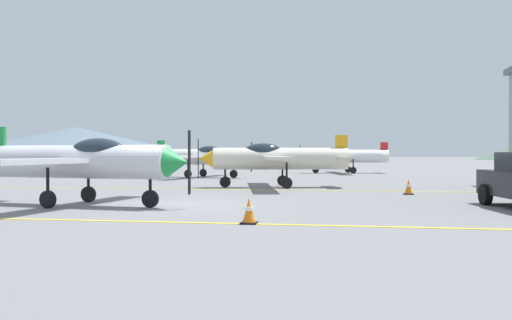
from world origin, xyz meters
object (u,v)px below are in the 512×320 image
(airplane_near, at_px, (82,161))
(airplane_mid, at_px, (275,158))
(airplane_far, at_px, (202,156))
(traffic_cone_side, at_px, (249,211))
(airplane_back, at_px, (345,156))
(traffic_cone_front, at_px, (409,187))

(airplane_near, xyz_separation_m, airplane_mid, (4.64, 9.63, 0.00))
(airplane_far, xyz_separation_m, traffic_cone_side, (7.13, -22.44, -1.08))
(airplane_far, height_order, traffic_cone_side, airplane_far)
(airplane_far, bearing_deg, airplane_back, 44.20)
(airplane_near, xyz_separation_m, airplane_back, (7.79, 27.95, 0.00))
(airplane_near, distance_m, traffic_cone_front, 11.99)
(airplane_near, xyz_separation_m, traffic_cone_front, (10.27, 6.10, -1.08))
(airplane_back, bearing_deg, airplane_mid, -99.75)
(airplane_mid, bearing_deg, airplane_near, -115.73)
(traffic_cone_front, bearing_deg, airplane_near, -149.27)
(traffic_cone_front, distance_m, traffic_cone_side, 10.52)
(airplane_near, xyz_separation_m, airplane_far, (-1.37, 19.04, 0.00))
(airplane_mid, distance_m, traffic_cone_front, 6.73)
(airplane_mid, xyz_separation_m, airplane_back, (3.15, 18.32, 0.00))
(airplane_mid, relative_size, airplane_far, 1.00)
(airplane_near, relative_size, traffic_cone_front, 13.77)
(airplane_back, height_order, traffic_cone_front, airplane_back)
(airplane_back, bearing_deg, airplane_far, -135.80)
(traffic_cone_front, bearing_deg, airplane_back, 96.48)
(airplane_near, relative_size, airplane_far, 1.01)
(airplane_far, bearing_deg, airplane_near, -85.88)
(airplane_back, bearing_deg, airplane_near, -105.57)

